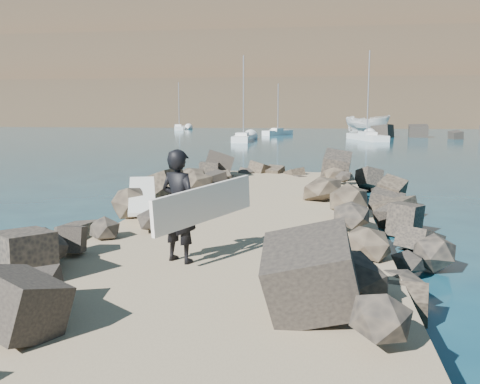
{
  "coord_description": "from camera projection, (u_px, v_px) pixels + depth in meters",
  "views": [
    {
      "loc": [
        1.71,
        -12.15,
        3.21
      ],
      "look_at": [
        0.0,
        -1.0,
        1.5
      ],
      "focal_mm": 40.0,
      "sensor_mm": 36.0,
      "label": 1
    }
  ],
  "objects": [
    {
      "name": "surfboard_resting",
      "position": [
        142.0,
        200.0,
        13.23
      ],
      "size": [
        1.41,
        2.59,
        0.08
      ],
      "primitive_type": "cube",
      "rotation": [
        0.0,
        0.0,
        0.33
      ],
      "color": "white",
      "rests_on": "riprap_left"
    },
    {
      "name": "boat_imported",
      "position": [
        367.0,
        124.0,
        81.72
      ],
      "size": [
        7.3,
        4.67,
        2.64
      ],
      "primitive_type": "imported",
      "rotation": [
        0.0,
        0.0,
        1.24
      ],
      "color": "silver",
      "rests_on": "ground"
    },
    {
      "name": "jetty",
      "position": [
        232.0,
        259.0,
        10.61
      ],
      "size": [
        6.0,
        26.0,
        0.6
      ],
      "primitive_type": "cube",
      "color": "#8C7759",
      "rests_on": "ground"
    },
    {
      "name": "sailboat_c",
      "position": [
        367.0,
        137.0,
        59.66
      ],
      "size": [
        4.15,
        8.54,
        9.95
      ],
      "color": "silver",
      "rests_on": "ground"
    },
    {
      "name": "riprap_right",
      "position": [
        380.0,
        249.0,
        10.64
      ],
      "size": [
        2.6,
        22.0,
        1.0
      ],
      "primitive_type": "cube",
      "color": "#262421",
      "rests_on": "ground"
    },
    {
      "name": "ground",
      "position": [
        246.0,
        248.0,
        12.61
      ],
      "size": [
        800.0,
        800.0,
        0.0
      ],
      "primitive_type": "plane",
      "color": "#0F384C",
      "rests_on": "ground"
    },
    {
      "name": "headland_buildings",
      "position": [
        378.0,
        3.0,
        153.75
      ],
      "size": [
        137.5,
        30.5,
        5.0
      ],
      "color": "white",
      "rests_on": "headland"
    },
    {
      "name": "sailboat_a",
      "position": [
        243.0,
        138.0,
        57.51
      ],
      "size": [
        1.94,
        7.73,
        9.2
      ],
      "color": "silver",
      "rests_on": "ground"
    },
    {
      "name": "surfer_with_board",
      "position": [
        183.0,
        206.0,
        9.21
      ],
      "size": [
        1.52,
        2.16,
        1.97
      ],
      "color": "black",
      "rests_on": "jetty"
    },
    {
      "name": "sailboat_b",
      "position": [
        278.0,
        133.0,
        72.44
      ],
      "size": [
        3.89,
        5.57,
        7.01
      ],
      "color": "silver",
      "rests_on": "ground"
    },
    {
      "name": "sailboat_e",
      "position": [
        179.0,
        128.0,
        92.55
      ],
      "size": [
        3.11,
        6.97,
        8.24
      ],
      "color": "silver",
      "rests_on": "ground"
    },
    {
      "name": "riprap_left",
      "position": [
        104.0,
        238.0,
        11.5
      ],
      "size": [
        2.6,
        22.0,
        1.0
      ],
      "primitive_type": "cube",
      "color": "black",
      "rests_on": "ground"
    },
    {
      "name": "headland",
      "position": [
        351.0,
        69.0,
        165.09
      ],
      "size": [
        360.0,
        140.0,
        32.0
      ],
      "primitive_type": "cube",
      "color": "#2D4919",
      "rests_on": "ground"
    }
  ]
}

